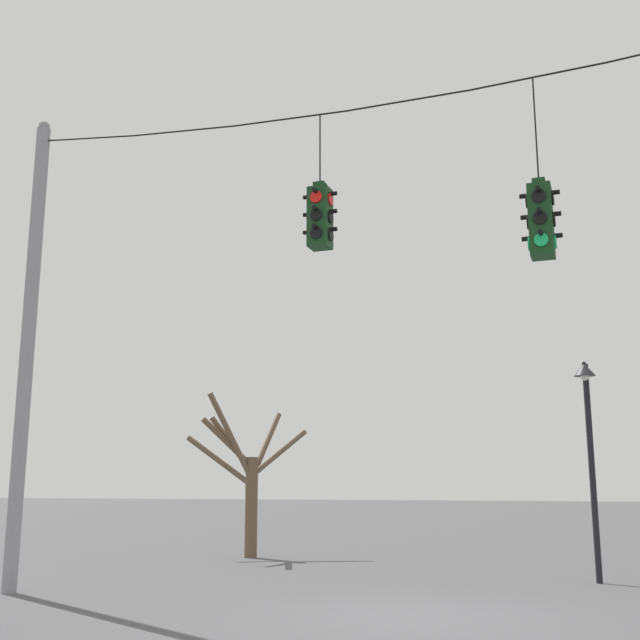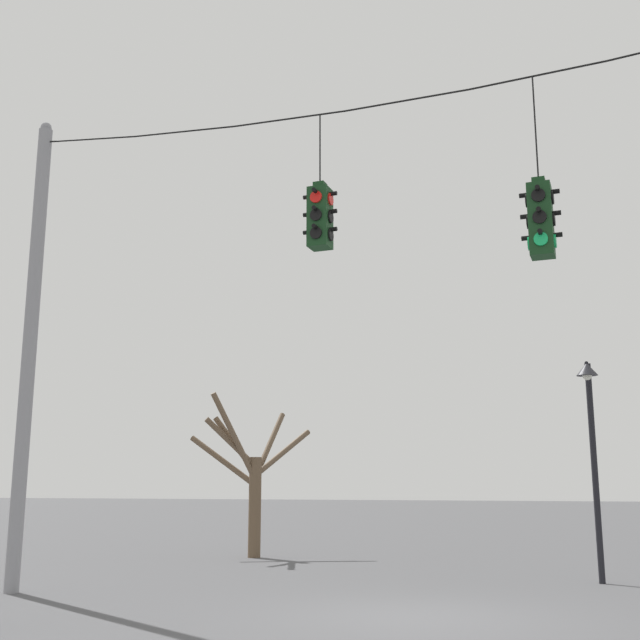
{
  "view_description": "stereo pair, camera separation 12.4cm",
  "coord_description": "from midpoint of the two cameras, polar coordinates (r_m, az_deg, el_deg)",
  "views": [
    {
      "loc": [
        2.84,
        -11.51,
        1.78
      ],
      "look_at": [
        -1.47,
        0.14,
        4.38
      ],
      "focal_mm": 45.0,
      "sensor_mm": 36.0,
      "label": 1
    },
    {
      "loc": [
        2.96,
        -11.46,
        1.78
      ],
      "look_at": [
        -1.47,
        0.14,
        4.38
      ],
      "focal_mm": 45.0,
      "sensor_mm": 36.0,
      "label": 2
    }
  ],
  "objects": [
    {
      "name": "span_wire",
      "position": [
        13.51,
        5.83,
        15.8
      ],
      "size": [
        14.34,
        0.03,
        0.47
      ],
      "color": "black"
    },
    {
      "name": "street_lamp",
      "position": [
        16.54,
        18.36,
        -7.15
      ],
      "size": [
        0.41,
        0.71,
        4.2
      ],
      "color": "black",
      "rests_on": "ground_plane"
    },
    {
      "name": "traffic_light_over_intersection",
      "position": [
        13.14,
        -0.27,
        7.35
      ],
      "size": [
        0.58,
        0.58,
        2.32
      ],
      "color": "#143819"
    },
    {
      "name": "bare_tree",
      "position": [
        21.66,
        -5.38,
        -11.03
      ],
      "size": [
        2.96,
        2.53,
        4.22
      ],
      "color": "brown",
      "rests_on": "ground_plane"
    },
    {
      "name": "ground_plane",
      "position": [
        11.98,
        6.51,
        -20.3
      ],
      "size": [
        200.0,
        200.0,
        0.0
      ],
      "primitive_type": "plane",
      "color": "#4C4C4F"
    },
    {
      "name": "traffic_light_near_right_pole",
      "position": [
        12.28,
        15.16,
        6.9
      ],
      "size": [
        0.58,
        0.58,
        2.85
      ],
      "color": "#143819"
    },
    {
      "name": "utility_pole_left",
      "position": [
        15.59,
        -20.29,
        -1.59
      ],
      "size": [
        0.26,
        0.26,
        8.73
      ],
      "color": "gray",
      "rests_on": "ground_plane"
    }
  ]
}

